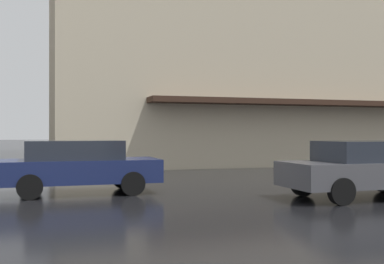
% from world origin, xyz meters
% --- Properties ---
extents(car_dark_grey, '(1.85, 4.10, 1.41)m').
position_xyz_m(car_dark_grey, '(2.50, -13.55, 0.76)').
color(car_dark_grey, '#4C4C51').
rests_on(car_dark_grey, ground_plane).
extents(car_navy, '(1.85, 4.10, 1.41)m').
position_xyz_m(car_navy, '(5.50, -6.84, 0.76)').
color(car_navy, navy).
rests_on(car_navy, ground_plane).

